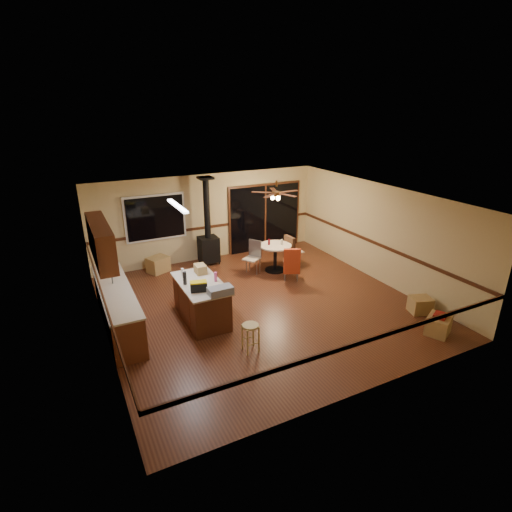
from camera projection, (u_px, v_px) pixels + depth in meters
floor at (262, 305)px, 9.58m from camera, size 7.00×7.00×0.00m
ceiling at (262, 198)px, 8.64m from camera, size 7.00×7.00×0.00m
wall_back at (208, 217)px, 12.03m from camera, size 7.00×0.00×7.00m
wall_front at (366, 326)px, 6.19m from camera, size 7.00×0.00×7.00m
wall_left at (100, 283)px, 7.64m from camera, size 0.00×7.00×7.00m
wall_right at (379, 233)px, 10.57m from camera, size 0.00×7.00×7.00m
chair_rail at (262, 266)px, 9.22m from camera, size 7.00×7.00×0.08m
window at (155, 218)px, 11.24m from camera, size 1.72×0.10×1.32m
sliding_door at (265, 218)px, 12.87m from camera, size 2.52×0.10×2.10m
lower_cabinets at (118, 309)px, 8.50m from camera, size 0.60×3.00×0.86m
countertop at (115, 290)px, 8.34m from camera, size 0.64×3.04×0.04m
upper_cabinets at (101, 242)px, 8.08m from camera, size 0.35×2.00×0.80m
kitchen_island at (201, 301)px, 8.79m from camera, size 0.88×1.68×0.90m
wood_stove at (208, 240)px, 11.77m from camera, size 0.55×0.50×2.52m
ceiling_fan at (276, 195)px, 10.72m from camera, size 0.24×0.24×0.55m
fluorescent_strip at (177, 206)px, 8.15m from camera, size 0.10×1.20×0.04m
toolbox_grey at (220, 291)px, 8.07m from camera, size 0.51×0.28×0.16m
toolbox_black at (199, 287)px, 8.20m from camera, size 0.37×0.25×0.19m
toolbox_yellow_lid at (198, 282)px, 8.17m from camera, size 0.37×0.25×0.03m
box_on_island at (200, 269)px, 9.05m from camera, size 0.23×0.31×0.21m
bottle_dark at (185, 278)px, 8.49m from camera, size 0.09×0.09×0.29m
bottle_pink at (216, 277)px, 8.64m from camera, size 0.08×0.08×0.21m
bottle_white at (182, 272)px, 8.91m from camera, size 0.08×0.08×0.19m
bar_stool at (251, 338)px, 7.70m from camera, size 0.36×0.36×0.58m
blue_bucket at (217, 324)px, 8.51m from camera, size 0.30×0.30×0.23m
dining_table at (275, 253)px, 11.33m from camera, size 0.91×0.91×0.78m
glass_red at (269, 242)px, 11.23m from camera, size 0.08×0.08×0.17m
glass_cream at (282, 242)px, 11.25m from camera, size 0.07×0.07×0.15m
chair_left at (254, 253)px, 11.18m from camera, size 0.56×0.55×0.51m
chair_near at (292, 261)px, 10.59m from camera, size 0.58×0.60×0.70m
chair_right at (290, 248)px, 11.55m from camera, size 0.49×0.45×0.70m
box_under_window at (158, 264)px, 11.36m from camera, size 0.69×0.63×0.44m
box_corner_a at (438, 325)px, 8.32m from camera, size 0.65×0.61×0.39m
box_corner_b at (420, 305)px, 9.17m from camera, size 0.56×0.52×0.37m
box_small_red at (440, 316)px, 8.23m from camera, size 0.35×0.33×0.07m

